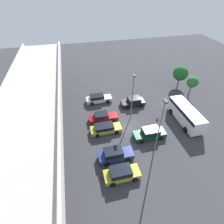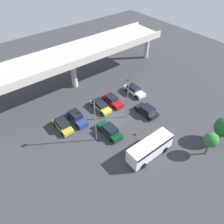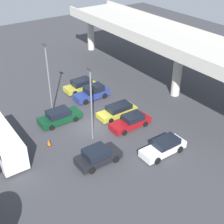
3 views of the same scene
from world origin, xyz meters
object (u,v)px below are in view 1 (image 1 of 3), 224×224
(parked_car_4, at_px, (103,117))
(parked_car_6, at_px, (98,99))
(shuttle_bus, at_px, (186,114))
(parked_car_1, at_px, (115,155))
(parked_car_2, at_px, (150,133))
(parked_car_5, at_px, (133,102))
(parked_car_3, at_px, (105,128))
(lamp_post_near_aisle, at_px, (132,95))
(tree_front_left, at_px, (192,82))
(parked_car_0, at_px, (121,173))
(tree_front_centre, at_px, (181,73))
(traffic_cone, at_px, (158,119))
(lamp_post_mid_lot, at_px, (160,124))

(parked_car_4, distance_m, parked_car_6, 5.54)
(parked_car_6, bearing_deg, shuttle_bus, -34.52)
(parked_car_1, bearing_deg, parked_car_2, 23.55)
(parked_car_1, xyz_separation_m, parked_car_2, (2.64, -6.05, -0.07))
(parked_car_4, height_order, parked_car_5, parked_car_5)
(parked_car_3, relative_size, lamp_post_near_aisle, 0.59)
(shuttle_bus, relative_size, tree_front_left, 1.80)
(parked_car_3, xyz_separation_m, parked_car_4, (2.78, -0.15, 0.00))
(parked_car_0, height_order, parked_car_4, parked_car_0)
(parked_car_1, distance_m, tree_front_centre, 24.03)
(shuttle_bus, relative_size, traffic_cone, 10.79)
(parked_car_4, distance_m, lamp_post_near_aisle, 6.27)
(parked_car_5, relative_size, lamp_post_mid_lot, 0.51)
(parked_car_2, bearing_deg, parked_car_6, -61.73)
(parked_car_1, distance_m, parked_car_2, 6.60)
(lamp_post_mid_lot, bearing_deg, traffic_cone, -28.72)
(parked_car_0, xyz_separation_m, parked_car_5, (13.92, -6.20, -0.02))
(parked_car_6, relative_size, traffic_cone, 6.96)
(lamp_post_near_aisle, relative_size, traffic_cone, 11.64)
(parked_car_1, xyz_separation_m, lamp_post_mid_lot, (0.12, -5.77, 4.16))
(tree_front_left, bearing_deg, parked_car_5, 92.27)
(parked_car_2, distance_m, tree_front_centre, 17.87)
(parked_car_4, height_order, tree_front_left, tree_front_left)
(parked_car_0, xyz_separation_m, shuttle_bus, (7.51, -13.07, 0.87))
(tree_front_left, relative_size, traffic_cone, 5.99)
(lamp_post_mid_lot, bearing_deg, parked_car_6, 22.64)
(parked_car_1, bearing_deg, shuttle_bus, 19.56)
(shuttle_bus, height_order, tree_front_left, tree_front_left)
(parked_car_2, distance_m, parked_car_3, 6.81)
(parked_car_1, height_order, traffic_cone, parked_car_1)
(parked_car_0, xyz_separation_m, parked_car_6, (16.46, -0.06, -0.04))
(parked_car_4, relative_size, shuttle_bus, 0.63)
(parked_car_2, relative_size, traffic_cone, 6.98)
(parked_car_3, bearing_deg, tree_front_centre, 29.12)
(parked_car_1, bearing_deg, parked_car_4, 90.49)
(tree_front_left, height_order, tree_front_centre, tree_front_centre)
(parked_car_3, distance_m, lamp_post_near_aisle, 6.75)
(parked_car_3, bearing_deg, shuttle_bus, -2.71)
(parked_car_5, relative_size, tree_front_centre, 0.95)
(lamp_post_near_aisle, distance_m, tree_front_centre, 15.81)
(shuttle_bus, bearing_deg, tree_front_centre, -24.81)
(tree_front_left, bearing_deg, lamp_post_mid_lot, 132.20)
(parked_car_3, height_order, shuttle_bus, shuttle_bus)
(parked_car_3, distance_m, parked_car_5, 8.70)
(parked_car_6, bearing_deg, lamp_post_near_aisle, -53.30)
(parked_car_3, xyz_separation_m, tree_front_left, (6.26, -18.61, 2.39))
(parked_car_0, relative_size, parked_car_2, 0.90)
(parked_car_5, height_order, tree_front_left, tree_front_left)
(parked_car_6, bearing_deg, parked_car_3, -92.49)
(parked_car_3, xyz_separation_m, traffic_cone, (0.65, -9.19, -0.35))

